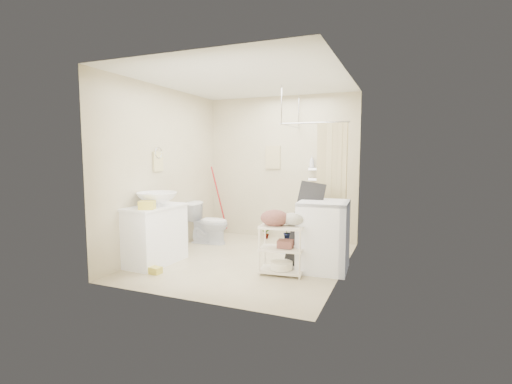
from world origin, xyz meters
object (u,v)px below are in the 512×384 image
vanity (155,235)px  laundry_rack (282,245)px  washing_machine (323,236)px  toilet (209,223)px

vanity → laundry_rack: vanity is taller
washing_machine → laundry_rack: washing_machine is taller
vanity → toilet: size_ratio=1.31×
washing_machine → laundry_rack: (-0.47, -0.39, -0.08)m
vanity → laundry_rack: (1.83, 0.22, -0.03)m
toilet → washing_machine: (2.18, -0.74, 0.11)m
vanity → laundry_rack: 1.85m
vanity → toilet: vanity is taller
vanity → washing_machine: washing_machine is taller
toilet → laundry_rack: size_ratio=0.93×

